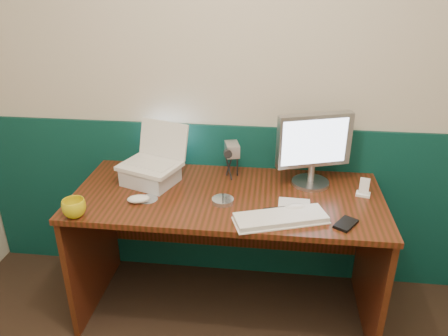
# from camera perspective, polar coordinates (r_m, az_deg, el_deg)

# --- Properties ---
(back_wall) EXTENTS (3.50, 0.04, 2.50)m
(back_wall) POSITION_cam_1_polar(r_m,az_deg,el_deg) (2.42, 5.53, 11.01)
(back_wall) COLOR beige
(back_wall) RESTS_ON ground
(wainscot) EXTENTS (3.48, 0.02, 1.00)m
(wainscot) POSITION_cam_1_polar(r_m,az_deg,el_deg) (2.69, 4.87, -4.74)
(wainscot) COLOR #073433
(wainscot) RESTS_ON ground
(desk) EXTENTS (1.60, 0.70, 0.75)m
(desk) POSITION_cam_1_polar(r_m,az_deg,el_deg) (2.47, 0.42, -11.15)
(desk) COLOR #321C09
(desk) RESTS_ON ground
(laptop_riser) EXTENTS (0.32, 0.30, 0.09)m
(laptop_riser) POSITION_cam_1_polar(r_m,az_deg,el_deg) (2.40, -9.58, -0.96)
(laptop_riser) COLOR silver
(laptop_riser) RESTS_ON desk
(laptop) EXTENTS (0.36, 0.32, 0.25)m
(laptop) POSITION_cam_1_polar(r_m,az_deg,el_deg) (2.33, -9.87, 2.80)
(laptop) COLOR white
(laptop) RESTS_ON laptop_riser
(monitor) EXTENTS (0.41, 0.24, 0.40)m
(monitor) POSITION_cam_1_polar(r_m,az_deg,el_deg) (2.34, 11.58, 2.29)
(monitor) COLOR #A3A4A8
(monitor) RESTS_ON desk
(keyboard) EXTENTS (0.45, 0.27, 0.02)m
(keyboard) POSITION_cam_1_polar(r_m,az_deg,el_deg) (2.05, 7.40, -6.57)
(keyboard) COLOR white
(keyboard) RESTS_ON desk
(mouse_right) EXTENTS (0.14, 0.11, 0.04)m
(mouse_right) POSITION_cam_1_polar(r_m,az_deg,el_deg) (2.13, 9.26, -5.21)
(mouse_right) COLOR white
(mouse_right) RESTS_ON desk
(mouse_left) EXTENTS (0.13, 0.09, 0.04)m
(mouse_left) POSITION_cam_1_polar(r_m,az_deg,el_deg) (2.23, -11.11, -3.99)
(mouse_left) COLOR white
(mouse_left) RESTS_ON desk
(mug) EXTENTS (0.15, 0.15, 0.09)m
(mug) POSITION_cam_1_polar(r_m,az_deg,el_deg) (2.17, -18.99, -4.99)
(mug) COLOR gold
(mug) RESTS_ON desk
(camcorder) EXTENTS (0.12, 0.15, 0.20)m
(camcorder) POSITION_cam_1_polar(r_m,az_deg,el_deg) (2.41, 1.05, 1.02)
(camcorder) COLOR silver
(camcorder) RESTS_ON desk
(cd_spindle) EXTENTS (0.11, 0.11, 0.02)m
(cd_spindle) POSITION_cam_1_polar(r_m,az_deg,el_deg) (2.18, -0.16, -4.29)
(cd_spindle) COLOR #B2BBC2
(cd_spindle) RESTS_ON desk
(cd_loose_a) EXTENTS (0.11, 0.11, 0.00)m
(cd_loose_a) POSITION_cam_1_polar(r_m,az_deg,el_deg) (2.26, -9.97, -4.02)
(cd_loose_a) COLOR silver
(cd_loose_a) RESTS_ON desk
(pen) EXTENTS (0.13, 0.05, 0.01)m
(pen) POSITION_cam_1_polar(r_m,az_deg,el_deg) (2.16, 6.87, -5.15)
(pen) COLOR black
(pen) RESTS_ON desk
(papers) EXTENTS (0.16, 0.11, 0.00)m
(papers) POSITION_cam_1_polar(r_m,az_deg,el_deg) (2.21, 9.16, -4.57)
(papers) COLOR white
(papers) RESTS_ON desk
(dock) EXTENTS (0.08, 0.07, 0.01)m
(dock) POSITION_cam_1_polar(r_m,az_deg,el_deg) (2.37, 17.71, -3.27)
(dock) COLOR white
(dock) RESTS_ON desk
(music_player) EXTENTS (0.05, 0.04, 0.08)m
(music_player) POSITION_cam_1_polar(r_m,az_deg,el_deg) (2.35, 17.86, -2.23)
(music_player) COLOR white
(music_player) RESTS_ON dock
(pda) EXTENTS (0.13, 0.14, 0.01)m
(pda) POSITION_cam_1_polar(r_m,az_deg,el_deg) (2.08, 15.63, -7.04)
(pda) COLOR black
(pda) RESTS_ON desk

